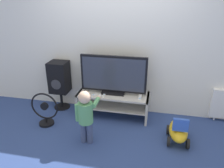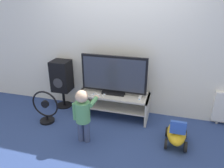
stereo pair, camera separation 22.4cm
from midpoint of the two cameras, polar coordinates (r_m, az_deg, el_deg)
ground_plane at (r=3.86m, az=-2.12°, el=-9.98°), size 16.00×16.00×0.00m
wall_back at (r=3.85m, az=-0.44°, el=11.02°), size 10.00×0.06×2.60m
tv_stand at (r=3.90m, az=-1.37°, el=-4.50°), size 1.25×0.46×0.44m
television at (r=3.72m, az=-1.37°, el=2.22°), size 1.14×0.20×0.68m
game_console at (r=3.73m, az=5.68°, el=-3.16°), size 0.04×0.19×0.04m
remote_primary at (r=3.78m, az=-6.60°, el=-2.94°), size 0.10×0.13×0.03m
remote_secondary at (r=3.78m, az=-3.76°, el=-2.86°), size 0.04×0.13×0.03m
child at (r=3.19m, az=-8.86°, el=-7.49°), size 0.32×0.48×0.84m
speaker_tower at (r=4.20m, az=-15.08°, el=1.45°), size 0.34×0.32×0.93m
floor_fan at (r=3.87m, az=-18.70°, el=-6.64°), size 0.48×0.25×0.59m
ride_on_toy at (r=3.45m, az=15.13°, el=-11.75°), size 0.31×0.55×0.47m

